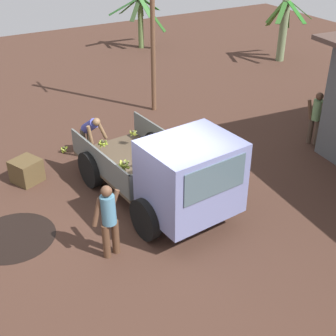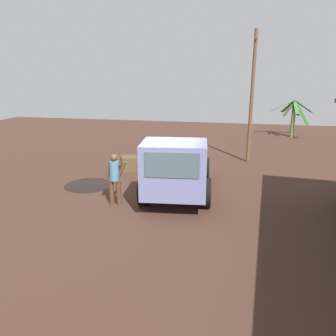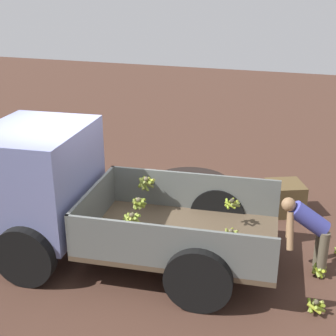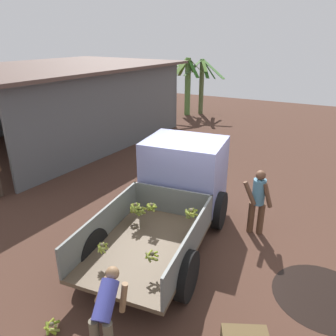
{
  "view_description": "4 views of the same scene",
  "coord_description": "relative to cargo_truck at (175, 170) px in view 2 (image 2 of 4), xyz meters",
  "views": [
    {
      "loc": [
        7.44,
        -3.89,
        6.36
      ],
      "look_at": [
        -0.17,
        0.39,
        1.24
      ],
      "focal_mm": 50.0,
      "sensor_mm": 36.0,
      "label": 1
    },
    {
      "loc": [
        9.58,
        2.31,
        4.02
      ],
      "look_at": [
        -0.18,
        0.29,
        1.11
      ],
      "focal_mm": 35.0,
      "sensor_mm": 36.0,
      "label": 2
    },
    {
      "loc": [
        -3.74,
        6.37,
        4.09
      ],
      "look_at": [
        -1.37,
        -0.53,
        1.24
      ],
      "focal_mm": 50.0,
      "sensor_mm": 36.0,
      "label": 3
    },
    {
      "loc": [
        -6.52,
        -2.55,
        4.44
      ],
      "look_at": [
        -0.13,
        0.78,
        1.51
      ],
      "focal_mm": 35.0,
      "sensor_mm": 36.0,
      "label": 4
    }
  ],
  "objects": [
    {
      "name": "ground",
      "position": [
        0.01,
        -0.55,
        -1.1
      ],
      "size": [
        36.0,
        36.0,
        0.0
      ],
      "primitive_type": "plane",
      "color": "#442B21"
    },
    {
      "name": "mud_patch_0",
      "position": [
        -1.07,
        -3.46,
        -1.1
      ],
      "size": [
        1.78,
        1.78,
        0.01
      ],
      "primitive_type": "cylinder",
      "color": "black",
      "rests_on": "ground"
    },
    {
      "name": "cargo_truck",
      "position": [
        0.0,
        0.0,
        0.0
      ],
      "size": [
        4.7,
        2.56,
        2.08
      ],
      "rotation": [
        0.0,
        0.0,
        0.1
      ],
      "color": "brown",
      "rests_on": "ground"
    },
    {
      "name": "utility_pole",
      "position": [
        -5.71,
        2.4,
        1.91
      ],
      "size": [
        1.27,
        0.15,
        5.81
      ],
      "color": "brown",
      "rests_on": "ground"
    },
    {
      "name": "banana_palm_3",
      "position": [
        -12.63,
        5.36,
        0.22
      ],
      "size": [
        1.97,
        2.68,
        2.32
      ],
      "color": "#5D753E",
      "rests_on": "ground"
    },
    {
      "name": "person_foreground_visitor",
      "position": [
        0.44,
        -1.84,
        -0.2
      ],
      "size": [
        0.43,
        0.7,
        1.63
      ],
      "rotation": [
        0.0,
        0.0,
        3.32
      ],
      "color": "brown",
      "rests_on": "ground"
    },
    {
      "name": "person_worker_loading",
      "position": [
        -3.72,
        -0.63,
        -0.37
      ],
      "size": [
        0.75,
        0.66,
        1.23
      ],
      "rotation": [
        0.0,
        0.0,
        0.28
      ],
      "color": "brown",
      "rests_on": "ground"
    },
    {
      "name": "banana_bunch_on_ground_0",
      "position": [
        -4.24,
        -1.27,
        -1.0
      ],
      "size": [
        0.24,
        0.23,
        0.19
      ],
      "color": "#403929",
      "rests_on": "ground"
    },
    {
      "name": "banana_bunch_on_ground_1",
      "position": [
        -3.94,
        -0.57,
        -1.0
      ],
      "size": [
        0.23,
        0.23,
        0.2
      ],
      "color": "#4E4632",
      "rests_on": "ground"
    },
    {
      "name": "banana_bunch_on_ground_2",
      "position": [
        -3.92,
        0.34,
        -0.98
      ],
      "size": [
        0.26,
        0.26,
        0.21
      ],
      "color": "#4D4632",
      "rests_on": "ground"
    },
    {
      "name": "wooden_crate_0",
      "position": [
        -3.2,
        -2.58,
        -0.8
      ],
      "size": [
        0.85,
        0.85,
        0.6
      ],
      "primitive_type": "cube",
      "rotation": [
        0.0,
        0.0,
        5.14
      ],
      "color": "brown",
      "rests_on": "ground"
    }
  ]
}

